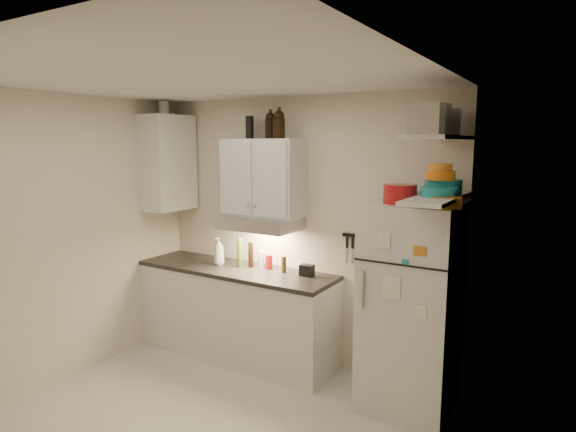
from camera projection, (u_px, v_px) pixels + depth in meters
The scene contains 36 objects.
floor at pixel (199, 431), 3.66m from camera, with size 3.20×3.00×0.02m, color beige.
ceiling at pixel (188, 76), 3.27m from camera, with size 3.20×3.00×0.02m, color silver.
back_wall at pixel (299, 231), 4.74m from camera, with size 3.20×0.02×2.60m, color beige.
left_wall at pixel (58, 240), 4.29m from camera, with size 0.02×3.00×2.60m, color beige.
right_wall at pixel (414, 302), 2.64m from camera, with size 0.02×3.00×2.60m, color beige.
base_cabinet at pixel (236, 314), 4.89m from camera, with size 2.10×0.60×0.88m, color silver.
countertop at pixel (236, 270), 4.82m from camera, with size 2.10×0.62×0.04m, color black.
upper_cabinet at pixel (263, 178), 4.67m from camera, with size 0.80×0.33×0.75m, color silver.
side_cabinet at pixel (168, 163), 5.12m from camera, with size 0.33×0.55×1.00m, color silver.
range_hood at pixel (260, 223), 4.68m from camera, with size 0.76×0.46×0.12m, color silver.
fridge at pixel (411, 307), 3.87m from camera, with size 0.70×0.68×1.70m, color silver.
shelf_hi at pixel (440, 137), 3.45m from camera, with size 0.30×0.95×0.03m, color silver.
shelf_lo at pixel (437, 198), 3.51m from camera, with size 0.30×0.95×0.03m, color silver.
knife_strip at pixel (364, 237), 4.36m from camera, with size 0.42×0.02×0.03m, color black.
dutch_oven at pixel (400, 194), 3.68m from camera, with size 0.25×0.25×0.15m, color #A21214.
book_stack at pixel (446, 202), 3.48m from camera, with size 0.20×0.25×0.08m, color #C46F18.
spice_jar at pixel (419, 198), 3.65m from camera, with size 0.06×0.06×0.10m, color silver.
stock_pot at pixel (442, 123), 3.64m from camera, with size 0.28×0.28×0.20m, color silver.
tin_a at pixel (430, 120), 3.46m from camera, with size 0.23×0.20×0.23m, color #AAAAAD.
tin_b at pixel (426, 119), 3.08m from camera, with size 0.20×0.20×0.20m, color #AAAAAD.
bowl_teal at pixel (443, 186), 3.68m from camera, with size 0.28×0.28×0.11m, color teal.
bowl_orange at pixel (440, 175), 3.61m from camera, with size 0.22×0.22×0.07m, color orange.
bowl_yellow at pixel (441, 167), 3.60m from camera, with size 0.17×0.17×0.06m, color orange.
plates at pixel (439, 192), 3.51m from camera, with size 0.27×0.27×0.07m, color teal.
growler_a at pixel (270, 125), 4.63m from camera, with size 0.11×0.11×0.26m, color black, non-canonical shape.
growler_b at pixel (279, 124), 4.42m from camera, with size 0.11×0.11×0.26m, color black, non-canonical shape.
thermos_a at pixel (249, 128), 4.62m from camera, with size 0.07×0.07×0.21m, color black.
thermos_b at pixel (250, 127), 4.73m from camera, with size 0.08×0.08×0.22m, color black.
side_jar at pixel (164, 108), 5.04m from camera, with size 0.11×0.11×0.14m, color silver.
soap_bottle at pixel (219, 250), 4.92m from camera, with size 0.12×0.12×0.32m, color silver.
pepper_mill at pixel (284, 264), 4.64m from camera, with size 0.05×0.05×0.16m, color brown.
oil_bottle at pixel (240, 253), 4.83m from camera, with size 0.06×0.06×0.30m, color #436719.
vinegar_bottle at pixel (251, 255), 4.83m from camera, with size 0.05×0.05×0.25m, color black.
clear_bottle at pixel (262, 259), 4.81m from camera, with size 0.06×0.06×0.18m, color silver.
red_jar at pixel (269, 262), 4.77m from camera, with size 0.07×0.07×0.14m, color #A21214.
caddy at pixel (307, 270), 4.52m from camera, with size 0.13×0.09×0.11m, color black.
Camera 1 is at (2.34, -2.52, 2.16)m, focal length 30.00 mm.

